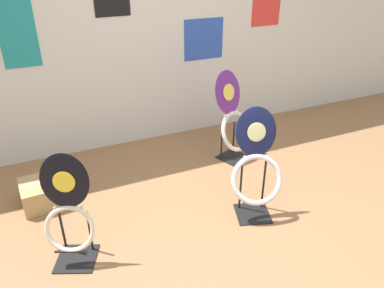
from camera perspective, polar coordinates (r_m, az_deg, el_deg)
The scene contains 6 objects.
ground_plane at distance 2.93m, azimuth 8.49°, elevation -16.00°, with size 14.00×14.00×0.00m, color #8E6642.
wall_back at distance 4.08m, azimuth -6.28°, elevation 17.83°, with size 8.00×0.07×2.60m.
toilet_seat_display_jazz_black at distance 2.73m, azimuth -18.26°, elevation -10.31°, with size 0.38×0.37×0.85m.
toilet_seat_display_purple_note at distance 3.86m, azimuth 6.39°, elevation 3.29°, with size 0.48×0.44×0.93m.
toilet_seat_display_navy_moon at distance 3.04m, azimuth 9.74°, elevation -3.58°, with size 0.47×0.42×0.92m.
storage_box at distance 3.54m, azimuth -21.79°, elevation -6.93°, with size 0.37×0.38×0.22m.
Camera 1 is at (-1.21, -1.73, 2.03)m, focal length 35.00 mm.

